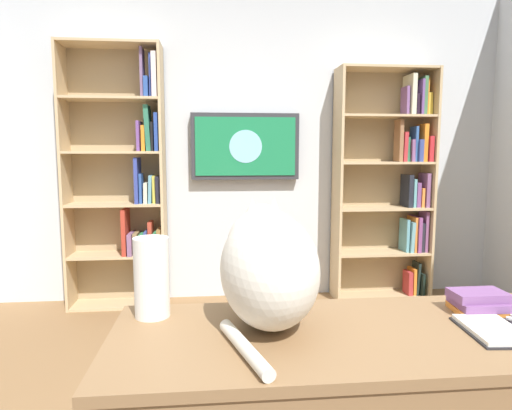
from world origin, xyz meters
TOP-DOWN VIEW (x-y plane):
  - wall_back at (0.00, -2.23)m, footprint 4.52×0.06m
  - bookshelf_left at (-1.23, -2.06)m, footprint 0.84×0.28m
  - bookshelf_right at (1.04, -2.06)m, footprint 0.80×0.28m
  - wall_mounted_tv at (0.06, -2.15)m, footprint 0.92×0.07m
  - desk at (-0.09, 0.45)m, footprint 1.46×0.56m
  - cat at (0.17, 0.32)m, footprint 0.30×0.57m
  - paper_towel_roll at (0.53, 0.25)m, footprint 0.11×0.11m
  - desk_book_stack at (-0.52, 0.32)m, footprint 0.17×0.15m

SIDE VIEW (x-z plane):
  - desk at x=-0.09m, z-range 0.26..1.02m
  - desk_book_stack at x=-0.52m, z-range 0.76..0.83m
  - paper_towel_roll at x=0.53m, z-range 0.76..1.02m
  - cat at x=0.17m, z-range 0.76..1.13m
  - bookshelf_left at x=-1.23m, z-range 0.02..2.01m
  - bookshelf_right at x=1.04m, z-range -0.05..2.09m
  - wall_mounted_tv at x=0.06m, z-range 1.05..1.61m
  - wall_back at x=0.00m, z-range 0.00..2.70m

